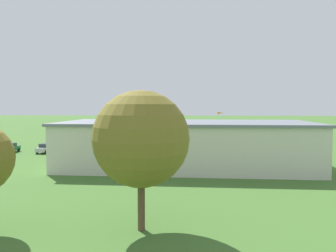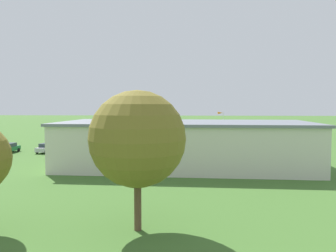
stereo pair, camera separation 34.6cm
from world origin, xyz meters
name	(u,v)px [view 2 (the right image)]	position (x,y,z in m)	size (l,w,h in m)	color
ground_plane	(192,138)	(0.00, 0.00, 0.00)	(400.00, 400.00, 0.00)	#3D6628
hangar	(185,144)	(0.83, 41.50, 3.11)	(33.94, 15.46, 6.19)	beige
biplane	(161,114)	(7.99, 1.72, 6.14)	(8.23, 7.21, 3.71)	yellow
car_blue	(84,149)	(18.70, 30.27, 0.87)	(2.30, 4.35, 1.70)	#23389E
car_silver	(46,148)	(25.86, 29.50, 0.86)	(2.48, 4.68, 1.68)	#B7B7BC
car_green	(9,148)	(32.42, 30.20, 0.87)	(2.13, 4.70, 1.69)	#1E6B38
person_watching_takeoff	(109,146)	(15.41, 25.79, 0.82)	(0.44, 0.44, 1.66)	orange
person_walking_on_apron	(284,148)	(-16.83, 25.44, 0.77)	(0.47, 0.47, 1.56)	#33723F
person_at_fence_line	(124,146)	(12.78, 25.02, 0.79)	(0.54, 0.54, 1.60)	navy
tree_behind_hangar_right	(137,139)	(3.43, 65.18, 6.15)	(6.44, 6.44, 9.39)	brown
windsock	(221,115)	(-7.24, 2.58, 6.03)	(1.47, 1.00, 6.88)	silver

